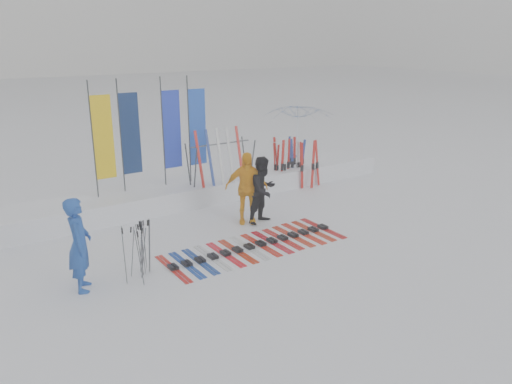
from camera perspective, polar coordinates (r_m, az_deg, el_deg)
ground at (r=12.03m, az=3.50°, el=-6.60°), size 120.00×120.00×0.00m
snow_bank at (r=15.59m, az=-6.79°, el=0.14°), size 14.00×1.60×0.60m
person_blue at (r=10.44m, az=-19.54°, el=-5.69°), size 0.66×0.81×1.93m
person_black at (r=13.46m, az=0.82°, el=0.24°), size 1.05×0.91×1.84m
person_yellow at (r=13.42m, az=-1.11°, el=0.48°), size 1.24×1.00×1.97m
tent_canopy at (r=19.65m, az=4.86°, el=6.54°), size 2.94×2.98×2.45m
ski_row at (r=12.16m, az=-0.04°, el=-6.11°), size 4.51×1.70×0.07m
pole_cluster at (r=10.80m, az=-13.01°, el=-6.45°), size 0.68×0.72×1.24m
feather_flags at (r=14.78m, az=-11.88°, el=6.70°), size 3.46×0.15×3.20m
ski_rack at (r=15.27m, az=-4.04°, el=4.07°), size 2.04×0.80×1.23m
upright_skis at (r=16.94m, az=4.13°, el=3.32°), size 1.39×1.13×1.69m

